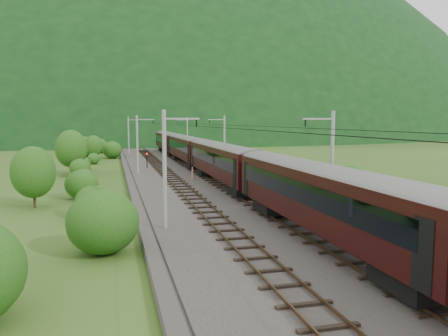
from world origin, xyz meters
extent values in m
plane|color=#2A4816|center=(0.00, 0.00, 0.00)|extent=(600.00, 600.00, 0.00)
cube|color=#38332D|center=(0.00, 10.00, 0.15)|extent=(14.00, 220.00, 0.30)
cube|color=brown|center=(-3.12, 10.00, 0.49)|extent=(0.08, 220.00, 0.15)
cube|color=brown|center=(-1.68, 10.00, 0.49)|extent=(0.08, 220.00, 0.15)
cube|color=black|center=(-2.40, 10.00, 0.36)|extent=(2.40, 220.00, 0.12)
cube|color=brown|center=(1.68, 10.00, 0.49)|extent=(0.08, 220.00, 0.15)
cube|color=brown|center=(3.12, 10.00, 0.49)|extent=(0.08, 220.00, 0.15)
cube|color=black|center=(2.40, 10.00, 0.36)|extent=(2.40, 220.00, 0.12)
cylinder|color=gray|center=(-6.20, 0.00, 4.30)|extent=(0.28, 0.28, 8.00)
cube|color=gray|center=(-5.00, 0.00, 7.70)|extent=(2.40, 0.12, 0.12)
cylinder|color=black|center=(-4.00, 0.00, 7.40)|extent=(0.10, 0.10, 0.50)
cylinder|color=gray|center=(-6.20, 32.00, 4.30)|extent=(0.28, 0.28, 8.00)
cube|color=gray|center=(-5.00, 32.00, 7.70)|extent=(2.40, 0.12, 0.12)
cylinder|color=black|center=(-4.00, 32.00, 7.40)|extent=(0.10, 0.10, 0.50)
cylinder|color=gray|center=(-6.20, 64.00, 4.30)|extent=(0.28, 0.28, 8.00)
cube|color=gray|center=(-5.00, 64.00, 7.70)|extent=(2.40, 0.12, 0.12)
cylinder|color=black|center=(-4.00, 64.00, 7.40)|extent=(0.10, 0.10, 0.50)
cylinder|color=gray|center=(-6.20, 96.00, 4.30)|extent=(0.28, 0.28, 8.00)
cube|color=gray|center=(-5.00, 96.00, 7.70)|extent=(2.40, 0.12, 0.12)
cylinder|color=black|center=(-4.00, 96.00, 7.40)|extent=(0.10, 0.10, 0.50)
cylinder|color=gray|center=(-6.20, 128.00, 4.30)|extent=(0.28, 0.28, 8.00)
cube|color=gray|center=(-5.00, 128.00, 7.70)|extent=(2.40, 0.12, 0.12)
cylinder|color=black|center=(-4.00, 128.00, 7.40)|extent=(0.10, 0.10, 0.50)
cylinder|color=gray|center=(6.20, 0.00, 4.30)|extent=(0.28, 0.28, 8.00)
cube|color=gray|center=(5.00, 0.00, 7.70)|extent=(2.40, 0.12, 0.12)
cylinder|color=black|center=(4.00, 0.00, 7.40)|extent=(0.10, 0.10, 0.50)
cylinder|color=gray|center=(6.20, 32.00, 4.30)|extent=(0.28, 0.28, 8.00)
cube|color=gray|center=(5.00, 32.00, 7.70)|extent=(2.40, 0.12, 0.12)
cylinder|color=black|center=(4.00, 32.00, 7.40)|extent=(0.10, 0.10, 0.50)
cylinder|color=gray|center=(6.20, 64.00, 4.30)|extent=(0.28, 0.28, 8.00)
cube|color=gray|center=(5.00, 64.00, 7.70)|extent=(2.40, 0.12, 0.12)
cylinder|color=black|center=(4.00, 64.00, 7.40)|extent=(0.10, 0.10, 0.50)
cylinder|color=gray|center=(6.20, 96.00, 4.30)|extent=(0.28, 0.28, 8.00)
cube|color=gray|center=(5.00, 96.00, 7.70)|extent=(2.40, 0.12, 0.12)
cylinder|color=black|center=(4.00, 96.00, 7.40)|extent=(0.10, 0.10, 0.50)
cylinder|color=gray|center=(6.20, 128.00, 4.30)|extent=(0.28, 0.28, 8.00)
cube|color=gray|center=(5.00, 128.00, 7.70)|extent=(2.40, 0.12, 0.12)
cylinder|color=black|center=(4.00, 128.00, 7.40)|extent=(0.10, 0.10, 0.50)
cylinder|color=black|center=(-2.40, 10.00, 7.10)|extent=(0.03, 198.00, 0.03)
cylinder|color=black|center=(2.40, 10.00, 7.10)|extent=(0.03, 198.00, 0.03)
ellipsoid|color=black|center=(0.00, 260.00, 0.00)|extent=(504.00, 360.00, 244.00)
cube|color=black|center=(2.40, -6.12, 3.10)|extent=(3.05, 23.17, 3.16)
cylinder|color=slate|center=(2.40, -6.12, 4.52)|extent=(3.05, 23.06, 3.05)
cube|color=black|center=(0.85, -6.12, 3.48)|extent=(0.05, 20.39, 1.21)
cube|color=black|center=(3.95, -6.12, 3.48)|extent=(0.05, 20.39, 1.21)
cube|color=black|center=(2.40, -14.23, 1.04)|extent=(2.32, 3.37, 0.95)
cube|color=black|center=(2.40, 1.99, 1.04)|extent=(2.32, 3.37, 0.95)
cube|color=black|center=(2.40, 18.14, 3.10)|extent=(3.05, 23.17, 3.16)
cylinder|color=slate|center=(2.40, 18.14, 4.52)|extent=(3.05, 23.06, 3.05)
cube|color=black|center=(0.85, 18.14, 3.48)|extent=(0.05, 20.39, 1.21)
cube|color=black|center=(3.95, 18.14, 3.48)|extent=(0.05, 20.39, 1.21)
cube|color=black|center=(2.40, 10.03, 1.04)|extent=(2.32, 3.37, 0.95)
cube|color=black|center=(2.40, 26.25, 1.04)|extent=(2.32, 3.37, 0.95)
cube|color=black|center=(2.40, 42.40, 3.10)|extent=(3.05, 23.17, 3.16)
cylinder|color=slate|center=(2.40, 42.40, 4.52)|extent=(3.05, 23.06, 3.05)
cube|color=black|center=(0.85, 42.40, 3.48)|extent=(0.05, 20.39, 1.21)
cube|color=black|center=(3.95, 42.40, 3.48)|extent=(0.05, 20.39, 1.21)
cube|color=black|center=(2.40, 34.29, 1.04)|extent=(2.32, 3.37, 0.95)
cube|color=black|center=(2.40, 50.52, 1.04)|extent=(2.32, 3.37, 0.95)
cube|color=black|center=(2.40, 66.66, 3.10)|extent=(3.05, 23.17, 3.16)
cylinder|color=slate|center=(2.40, 66.66, 4.52)|extent=(3.05, 23.06, 3.05)
cube|color=black|center=(0.85, 66.66, 3.48)|extent=(0.05, 20.39, 1.21)
cube|color=black|center=(3.95, 66.66, 3.48)|extent=(0.05, 20.39, 1.21)
cube|color=black|center=(2.40, 58.55, 1.04)|extent=(2.32, 3.37, 0.95)
cube|color=black|center=(2.40, 74.78, 1.04)|extent=(2.32, 3.37, 0.95)
cube|color=#141397|center=(2.40, 100.41, 3.10)|extent=(3.05, 18.96, 3.16)
cylinder|color=slate|center=(2.40, 100.41, 4.52)|extent=(3.05, 18.87, 3.05)
cube|color=black|center=(0.85, 100.41, 3.48)|extent=(0.05, 16.68, 1.21)
cube|color=black|center=(3.95, 100.41, 3.48)|extent=(0.05, 16.68, 1.21)
cube|color=black|center=(2.40, 93.77, 1.04)|extent=(2.32, 3.37, 0.95)
cube|color=black|center=(2.40, 107.04, 1.04)|extent=(2.32, 3.37, 0.95)
cube|color=gold|center=(2.40, 109.69, 2.89)|extent=(3.12, 0.50, 2.84)
cube|color=gold|center=(2.40, 91.13, 2.89)|extent=(3.12, 0.50, 2.84)
cube|color=black|center=(2.40, 103.41, 5.26)|extent=(0.08, 1.60, 0.95)
cylinder|color=red|center=(-0.04, 23.65, 1.09)|extent=(0.17, 0.17, 1.58)
cylinder|color=red|center=(-0.03, 53.61, 1.05)|extent=(0.16, 0.16, 1.49)
cylinder|color=black|center=(-4.45, 38.37, 1.36)|extent=(0.15, 0.15, 2.12)
sphere|color=red|center=(-4.45, 38.37, 2.47)|extent=(0.25, 0.25, 0.25)
ellipsoid|color=#235015|center=(-10.20, -3.97, 1.84)|extent=(4.09, 4.09, 3.68)
ellipsoid|color=#235015|center=(-11.09, 5.68, 1.29)|extent=(2.87, 2.87, 2.58)
ellipsoid|color=#235015|center=(-12.55, 14.68, 1.43)|extent=(3.17, 3.17, 2.86)
ellipsoid|color=#235015|center=(-12.79, 23.86, 0.99)|extent=(2.20, 2.20, 1.98)
ellipsoid|color=#235015|center=(-13.83, 31.85, 1.25)|extent=(2.78, 2.78, 2.51)
ellipsoid|color=#235015|center=(-13.82, 39.83, 0.98)|extent=(2.17, 2.17, 1.95)
ellipsoid|color=#235015|center=(-12.76, 49.52, 0.98)|extent=(2.17, 2.17, 1.95)
ellipsoid|color=#235015|center=(-9.60, 60.66, 1.72)|extent=(3.82, 3.82, 3.44)
ellipsoid|color=#235015|center=(-15.29, 66.08, 2.15)|extent=(4.78, 4.78, 4.30)
ellipsoid|color=#235015|center=(-12.49, 76.02, 1.73)|extent=(3.84, 3.84, 3.45)
ellipsoid|color=#235015|center=(-12.94, 85.61, 1.41)|extent=(3.13, 3.13, 2.82)
ellipsoid|color=#235015|center=(-12.69, 96.58, 1.67)|extent=(3.70, 3.70, 3.33)
cylinder|color=black|center=(-16.26, 11.19, 1.46)|extent=(0.24, 0.24, 2.92)
ellipsoid|color=#235015|center=(-16.26, 11.19, 3.13)|extent=(3.75, 3.75, 4.50)
cylinder|color=black|center=(-15.14, 35.01, 1.71)|extent=(0.24, 0.24, 3.41)
ellipsoid|color=#235015|center=(-15.14, 35.01, 3.66)|extent=(4.39, 4.39, 5.27)
cylinder|color=black|center=(-13.02, 57.11, 1.30)|extent=(0.24, 0.24, 2.61)
ellipsoid|color=#235015|center=(-13.02, 57.11, 2.79)|extent=(3.35, 3.35, 4.02)
ellipsoid|color=#235015|center=(11.83, 6.53, 1.57)|extent=(3.48, 3.48, 3.14)
ellipsoid|color=#235015|center=(13.26, 17.61, 1.36)|extent=(3.02, 3.02, 2.71)
ellipsoid|color=#235015|center=(14.28, 32.49, 1.33)|extent=(2.96, 2.96, 2.67)
ellipsoid|color=#235015|center=(9.73, 50.69, 1.37)|extent=(3.05, 3.05, 2.75)
ellipsoid|color=#235015|center=(13.21, 66.19, 1.35)|extent=(3.00, 3.00, 2.70)
camera|label=1|loc=(-9.57, -29.20, 7.59)|focal=35.00mm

